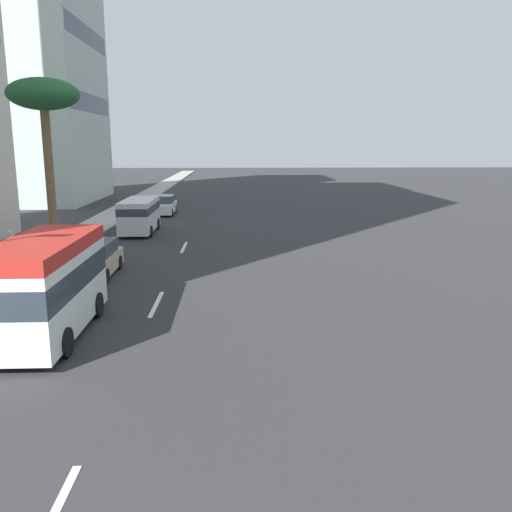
{
  "coord_description": "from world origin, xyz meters",
  "views": [
    {
      "loc": [
        -3.59,
        -2.91,
        5.75
      ],
      "look_at": [
        18.4,
        -3.79,
        1.12
      ],
      "focal_mm": 37.32,
      "sensor_mm": 36.0,
      "label": 1
    }
  ],
  "objects": [
    {
      "name": "ground_plane",
      "position": [
        31.5,
        0.0,
        0.0
      ],
      "size": [
        198.0,
        198.0,
        0.0
      ],
      "primitive_type": "plane",
      "color": "#2D2D30"
    },
    {
      "name": "sidewalk_right",
      "position": [
        31.5,
        6.98,
        0.07
      ],
      "size": [
        162.0,
        2.64,
        0.15
      ],
      "primitive_type": "cube",
      "color": "#9E9B93",
      "rests_on": "ground_plane"
    },
    {
      "name": "lane_stripe_mid",
      "position": [
        15.28,
        0.0,
        0.01
      ],
      "size": [
        3.2,
        0.16,
        0.01
      ],
      "primitive_type": "cube",
      "color": "silver",
      "rests_on": "ground_plane"
    },
    {
      "name": "lane_stripe_far",
      "position": [
        26.26,
        0.0,
        0.01
      ],
      "size": [
        3.2,
        0.16,
        0.01
      ],
      "primitive_type": "cube",
      "color": "silver",
      "rests_on": "ground_plane"
    },
    {
      "name": "minibus_lead",
      "position": [
        12.14,
        2.83,
        1.64
      ],
      "size": [
        6.04,
        2.34,
        2.99
      ],
      "rotation": [
        0.0,
        0.0,
        3.14
      ],
      "color": "silver",
      "rests_on": "ground_plane"
    },
    {
      "name": "car_second",
      "position": [
        19.76,
        3.37,
        0.73
      ],
      "size": [
        4.27,
        1.83,
        1.53
      ],
      "rotation": [
        0.0,
        0.0,
        3.14
      ],
      "color": "beige",
      "rests_on": "ground_plane"
    },
    {
      "name": "van_third",
      "position": [
        31.46,
        3.36,
        1.27
      ],
      "size": [
        5.4,
        2.07,
        2.21
      ],
      "rotation": [
        0.0,
        0.0,
        3.14
      ],
      "color": "silver",
      "rests_on": "ground_plane"
    },
    {
      "name": "car_fourth",
      "position": [
        41.09,
        3.09,
        0.74
      ],
      "size": [
        4.43,
        1.92,
        1.56
      ],
      "rotation": [
        0.0,
        0.0,
        3.14
      ],
      "color": "white",
      "rests_on": "ground_plane"
    },
    {
      "name": "pedestrian_near_lamp",
      "position": [
        21.66,
        7.71,
        1.03
      ],
      "size": [
        0.35,
        0.27,
        1.61
      ],
      "rotation": [
        0.0,
        0.0,
        2.97
      ],
      "color": "gold",
      "rests_on": "sidewalk_right"
    },
    {
      "name": "palm_tree",
      "position": [
        26.69,
        7.37,
        8.11
      ],
      "size": [
        3.82,
        3.82,
        9.12
      ],
      "color": "brown",
      "rests_on": "sidewalk_right"
    },
    {
      "name": "office_tower_far",
      "position": [
        52.43,
        17.31,
        18.04
      ],
      "size": [
        15.72,
        11.8,
        36.07
      ],
      "color": "#B2C6BC",
      "rests_on": "ground_plane"
    }
  ]
}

